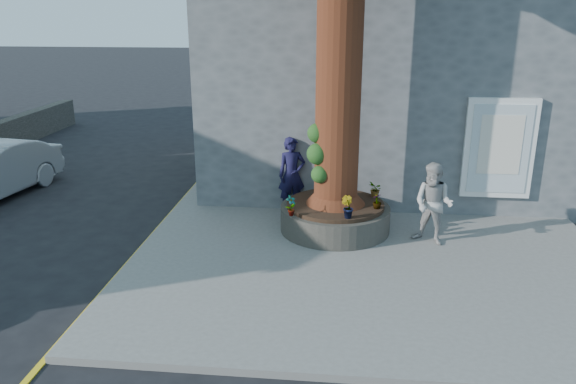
# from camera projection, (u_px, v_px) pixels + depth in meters

# --- Properties ---
(ground) EXTENTS (120.00, 120.00, 0.00)m
(ground) POSITION_uv_depth(u_px,v_px,m) (288.00, 275.00, 10.17)
(ground) COLOR black
(ground) RESTS_ON ground
(pavement) EXTENTS (9.00, 8.00, 0.12)m
(pavement) POSITION_uv_depth(u_px,v_px,m) (369.00, 253.00, 10.95)
(pavement) COLOR slate
(pavement) RESTS_ON ground
(yellow_line) EXTENTS (0.10, 30.00, 0.01)m
(yellow_line) POSITION_uv_depth(u_px,v_px,m) (144.00, 246.00, 11.41)
(yellow_line) COLOR yellow
(yellow_line) RESTS_ON ground
(stone_shop) EXTENTS (10.30, 8.30, 6.30)m
(stone_shop) POSITION_uv_depth(u_px,v_px,m) (402.00, 62.00, 15.74)
(stone_shop) COLOR #54575A
(stone_shop) RESTS_ON ground
(planter) EXTENTS (2.30, 2.30, 0.60)m
(planter) POSITION_uv_depth(u_px,v_px,m) (335.00, 217.00, 11.85)
(planter) COLOR black
(planter) RESTS_ON pavement
(man) EXTENTS (0.73, 0.60, 1.73)m
(man) POSITION_uv_depth(u_px,v_px,m) (292.00, 175.00, 12.81)
(man) COLOR #151334
(man) RESTS_ON pavement
(woman) EXTENTS (1.00, 0.93, 1.65)m
(woman) POSITION_uv_depth(u_px,v_px,m) (433.00, 204.00, 11.02)
(woman) COLOR #A3A09C
(woman) RESTS_ON pavement
(shopping_bag) EXTENTS (0.21, 0.14, 0.28)m
(shopping_bag) POSITION_uv_depth(u_px,v_px,m) (299.00, 206.00, 12.91)
(shopping_bag) COLOR white
(shopping_bag) RESTS_ON pavement
(plant_a) EXTENTS (0.26, 0.26, 0.41)m
(plant_a) POSITION_uv_depth(u_px,v_px,m) (291.00, 206.00, 10.97)
(plant_a) COLOR gray
(plant_a) RESTS_ON planter
(plant_b) EXTENTS (0.33, 0.33, 0.44)m
(plant_b) POSITION_uv_depth(u_px,v_px,m) (347.00, 207.00, 10.86)
(plant_b) COLOR gray
(plant_b) RESTS_ON planter
(plant_c) EXTENTS (0.24, 0.24, 0.31)m
(plant_c) POSITION_uv_depth(u_px,v_px,m) (377.00, 201.00, 11.38)
(plant_c) COLOR gray
(plant_c) RESTS_ON planter
(plant_d) EXTENTS (0.33, 0.36, 0.34)m
(plant_d) POSITION_uv_depth(u_px,v_px,m) (376.00, 189.00, 12.07)
(plant_d) COLOR gray
(plant_d) RESTS_ON planter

